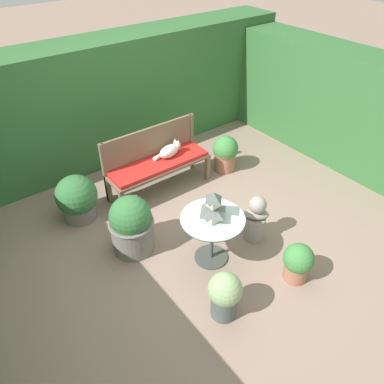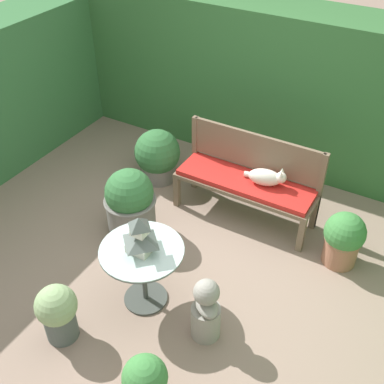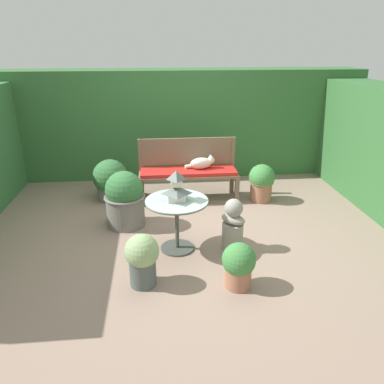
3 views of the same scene
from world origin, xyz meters
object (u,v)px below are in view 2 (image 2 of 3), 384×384
(garden_bust, at_px, (206,311))
(potted_plant_bench_left, at_px, (130,203))
(potted_plant_hedge_corner, at_px, (158,156))
(patio_table, at_px, (143,261))
(pagoda_birdhouse, at_px, (140,236))
(garden_bench, at_px, (245,185))
(potted_plant_patio_mid, at_px, (58,312))
(potted_plant_path_edge, at_px, (145,382))
(cat, at_px, (266,177))
(potted_plant_bench_right, at_px, (343,238))

(garden_bust, distance_m, potted_plant_bench_left, 1.44)
(potted_plant_bench_left, bearing_deg, potted_plant_hedge_corner, 106.78)
(patio_table, bearing_deg, pagoda_birdhouse, 180.00)
(garden_bench, distance_m, potted_plant_patio_mid, 2.18)
(potted_plant_hedge_corner, bearing_deg, garden_bust, -47.01)
(potted_plant_hedge_corner, relative_size, potted_plant_path_edge, 1.33)
(potted_plant_path_edge, distance_m, potted_plant_patio_mid, 0.92)
(potted_plant_path_edge, height_order, potted_plant_bench_left, potted_plant_bench_left)
(garden_bench, distance_m, potted_plant_path_edge, 2.23)
(potted_plant_path_edge, bearing_deg, potted_plant_bench_left, 128.71)
(pagoda_birdhouse, distance_m, potted_plant_patio_mid, 0.87)
(potted_plant_bench_left, bearing_deg, potted_plant_patio_mid, -79.41)
(garden_bench, relative_size, potted_plant_hedge_corner, 2.37)
(patio_table, bearing_deg, potted_plant_path_edge, -55.13)
(garden_bench, relative_size, potted_plant_path_edge, 3.15)
(cat, relative_size, potted_plant_patio_mid, 0.83)
(pagoda_birdhouse, relative_size, potted_plant_patio_mid, 0.63)
(patio_table, xyz_separation_m, garden_bust, (0.62, -0.05, -0.19))
(patio_table, height_order, potted_plant_bench_right, patio_table)
(potted_plant_path_edge, bearing_deg, potted_plant_patio_mid, 172.12)
(potted_plant_hedge_corner, bearing_deg, potted_plant_path_edge, -58.64)
(garden_bust, relative_size, potted_plant_patio_mid, 1.14)
(potted_plant_hedge_corner, relative_size, potted_plant_patio_mid, 1.15)
(pagoda_birdhouse, bearing_deg, potted_plant_path_edge, -55.13)
(garden_bust, height_order, potted_plant_path_edge, garden_bust)
(garden_bench, height_order, pagoda_birdhouse, pagoda_birdhouse)
(potted_plant_patio_mid, bearing_deg, potted_plant_bench_left, 100.59)
(patio_table, bearing_deg, cat, 72.72)
(potted_plant_bench_left, height_order, potted_plant_patio_mid, potted_plant_bench_left)
(garden_bust, relative_size, potted_plant_bench_right, 1.09)
(potted_plant_bench_right, bearing_deg, potted_plant_bench_left, -162.34)
(cat, xyz_separation_m, potted_plant_path_edge, (0.08, -2.24, -0.31))
(garden_bench, height_order, garden_bust, garden_bust)
(garden_bench, height_order, potted_plant_bench_left, potted_plant_bench_left)
(garden_bench, relative_size, pagoda_birdhouse, 4.29)
(garden_bench, distance_m, potted_plant_hedge_corner, 1.16)
(pagoda_birdhouse, bearing_deg, garden_bust, -4.93)
(pagoda_birdhouse, xyz_separation_m, potted_plant_path_edge, (0.53, -0.77, -0.50))
(potted_plant_bench_left, relative_size, potted_plant_bench_right, 1.30)
(potted_plant_path_edge, bearing_deg, potted_plant_bench_right, 69.02)
(pagoda_birdhouse, xyz_separation_m, potted_plant_hedge_corner, (-0.89, 1.57, -0.45))
(potted_plant_bench_right, bearing_deg, patio_table, -135.76)
(cat, distance_m, potted_plant_bench_left, 1.36)
(pagoda_birdhouse, relative_size, potted_plant_hedge_corner, 0.55)
(garden_bust, distance_m, potted_plant_patio_mid, 1.16)
(potted_plant_patio_mid, bearing_deg, garden_bench, 73.16)
(potted_plant_bench_left, distance_m, potted_plant_bench_right, 2.04)
(potted_plant_hedge_corner, height_order, potted_plant_patio_mid, potted_plant_hedge_corner)
(patio_table, height_order, potted_plant_patio_mid, patio_table)
(garden_bench, height_order, potted_plant_patio_mid, potted_plant_patio_mid)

